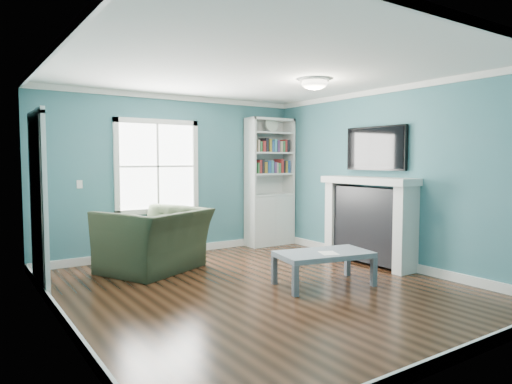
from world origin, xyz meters
TOP-DOWN VIEW (x-y plane):
  - floor at (0.00, 0.00)m, footprint 5.00×5.00m
  - room_walls at (0.00, 0.00)m, footprint 5.00×5.00m
  - trim at (0.00, 0.00)m, footprint 4.50×5.00m
  - window at (-0.30, 2.49)m, footprint 1.40×0.06m
  - bookshelf at (1.77, 2.30)m, footprint 0.90×0.35m
  - fireplace at (2.08, 0.20)m, footprint 0.44×1.58m
  - tv at (2.20, 0.20)m, footprint 0.06×1.10m
  - door at (-2.22, 1.40)m, footprint 0.12×0.98m
  - ceiling_fixture at (0.90, 0.10)m, footprint 0.38×0.38m
  - light_switch at (-1.50, 2.48)m, footprint 0.08×0.01m
  - recliner at (-0.72, 1.60)m, footprint 1.58×1.36m
  - coffee_table at (0.74, -0.28)m, footprint 1.25×0.84m
  - paper_sheet at (0.73, -0.38)m, footprint 0.28×0.30m

SIDE VIEW (x-z plane):
  - floor at x=0.00m, z-range 0.00..0.00m
  - coffee_table at x=0.74m, z-range 0.15..0.57m
  - paper_sheet at x=0.73m, z-range 0.42..0.42m
  - recliner at x=-0.72m, z-range 0.00..1.16m
  - fireplace at x=2.08m, z-range -0.01..1.29m
  - bookshelf at x=1.77m, z-range -0.23..2.08m
  - door at x=-2.22m, z-range -0.01..2.16m
  - light_switch at x=-1.50m, z-range 1.14..1.26m
  - trim at x=0.00m, z-range -0.06..2.54m
  - window at x=-0.30m, z-range 0.70..2.20m
  - room_walls at x=0.00m, z-range -0.92..4.08m
  - tv at x=2.20m, z-range 1.40..2.05m
  - ceiling_fixture at x=0.90m, z-range 2.47..2.63m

